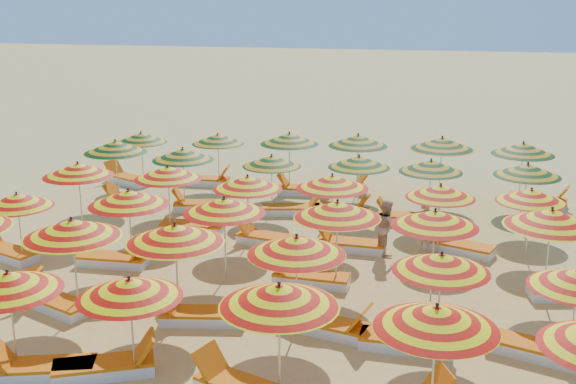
# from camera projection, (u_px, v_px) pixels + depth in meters

# --- Properties ---
(ground) EXTENTS (120.00, 120.00, 0.00)m
(ground) POSITION_uv_depth(u_px,v_px,m) (284.00, 261.00, 17.53)
(ground) COLOR #D4B45E
(ground) RESTS_ON ground
(umbrella_1) EXTENTS (2.02, 2.02, 1.91)m
(umbrella_1) POSITION_uv_depth(u_px,v_px,m) (8.00, 282.00, 12.04)
(umbrella_1) COLOR silver
(umbrella_1) RESTS_ON ground
(umbrella_2) EXTENTS (2.15, 2.15, 1.87)m
(umbrella_2) POSITION_uv_depth(u_px,v_px,m) (129.00, 288.00, 11.88)
(umbrella_2) COLOR silver
(umbrella_2) RESTS_ON ground
(umbrella_3) EXTENTS (2.18, 2.18, 2.04)m
(umbrella_3) POSITION_uv_depth(u_px,v_px,m) (279.00, 296.00, 11.23)
(umbrella_3) COLOR silver
(umbrella_3) RESTS_ON ground
(umbrella_4) EXTENTS (2.14, 2.14, 2.00)m
(umbrella_4) POSITION_uv_depth(u_px,v_px,m) (436.00, 317.00, 10.58)
(umbrella_4) COLOR silver
(umbrella_4) RESTS_ON ground
(umbrella_7) EXTENTS (2.06, 2.06, 2.07)m
(umbrella_7) POSITION_uv_depth(u_px,v_px,m) (72.00, 228.00, 14.24)
(umbrella_7) COLOR silver
(umbrella_7) RESTS_ON ground
(umbrella_8) EXTENTS (2.45, 2.45, 2.06)m
(umbrella_8) POSITION_uv_depth(u_px,v_px,m) (175.00, 234.00, 13.99)
(umbrella_8) COLOR silver
(umbrella_8) RESTS_ON ground
(umbrella_9) EXTENTS (2.30, 2.30, 2.00)m
(umbrella_9) POSITION_uv_depth(u_px,v_px,m) (297.00, 246.00, 13.50)
(umbrella_9) COLOR silver
(umbrella_9) RESTS_ON ground
(umbrella_10) EXTENTS (2.14, 2.14, 1.88)m
(umbrella_10) POSITION_uv_depth(u_px,v_px,m) (441.00, 263.00, 12.95)
(umbrella_10) COLOR silver
(umbrella_10) RESTS_ON ground
(umbrella_12) EXTENTS (2.17, 2.17, 1.79)m
(umbrella_12) POSITION_uv_depth(u_px,v_px,m) (17.00, 200.00, 16.97)
(umbrella_12) COLOR silver
(umbrella_12) RESTS_ON ground
(umbrella_13) EXTENTS (2.33, 2.33, 1.98)m
(umbrella_13) POSITION_uv_depth(u_px,v_px,m) (128.00, 198.00, 16.57)
(umbrella_13) COLOR silver
(umbrella_13) RESTS_ON ground
(umbrella_14) EXTENTS (2.22, 2.22, 1.96)m
(umbrella_14) POSITION_uv_depth(u_px,v_px,m) (224.00, 206.00, 16.04)
(umbrella_14) COLOR silver
(umbrella_14) RESTS_ON ground
(umbrella_15) EXTENTS (2.41, 2.41, 2.03)m
(umbrella_15) POSITION_uv_depth(u_px,v_px,m) (337.00, 210.00, 15.58)
(umbrella_15) COLOR silver
(umbrella_15) RESTS_ON ground
(umbrella_16) EXTENTS (2.09, 2.09, 1.97)m
(umbrella_16) POSITION_uv_depth(u_px,v_px,m) (435.00, 218.00, 15.15)
(umbrella_16) COLOR silver
(umbrella_16) RESTS_ON ground
(umbrella_17) EXTENTS (2.09, 2.09, 2.08)m
(umbrella_17) POSITION_uv_depth(u_px,v_px,m) (552.00, 218.00, 14.87)
(umbrella_17) COLOR silver
(umbrella_17) RESTS_ON ground
(umbrella_18) EXTENTS (2.49, 2.49, 1.98)m
(umbrella_18) POSITION_uv_depth(u_px,v_px,m) (78.00, 170.00, 19.09)
(umbrella_18) COLOR silver
(umbrella_18) RESTS_ON ground
(umbrella_19) EXTENTS (2.30, 2.30, 1.91)m
(umbrella_19) POSITION_uv_depth(u_px,v_px,m) (168.00, 173.00, 19.06)
(umbrella_19) COLOR silver
(umbrella_19) RESTS_ON ground
(umbrella_20) EXTENTS (2.01, 2.01, 1.87)m
(umbrella_20) POSITION_uv_depth(u_px,v_px,m) (248.00, 183.00, 18.21)
(umbrella_20) COLOR silver
(umbrella_20) RESTS_ON ground
(umbrella_21) EXTENTS (2.38, 2.38, 1.93)m
(umbrella_21) POSITION_uv_depth(u_px,v_px,m) (332.00, 182.00, 18.08)
(umbrella_21) COLOR silver
(umbrella_21) RESTS_ON ground
(umbrella_22) EXTENTS (2.04, 2.04, 1.81)m
(umbrella_22) POSITION_uv_depth(u_px,v_px,m) (441.00, 191.00, 17.62)
(umbrella_22) COLOR silver
(umbrella_22) RESTS_ON ground
(umbrella_23) EXTENTS (2.08, 2.08, 1.79)m
(umbrella_23) POSITION_uv_depth(u_px,v_px,m) (531.00, 196.00, 17.34)
(umbrella_23) COLOR silver
(umbrella_23) RESTS_ON ground
(umbrella_24) EXTENTS (2.55, 2.55, 2.03)m
(umbrella_24) POSITION_uv_depth(u_px,v_px,m) (115.00, 147.00, 21.58)
(umbrella_24) COLOR silver
(umbrella_24) RESTS_ON ground
(umbrella_25) EXTENTS (2.32, 2.32, 1.91)m
(umbrella_25) POSITION_uv_depth(u_px,v_px,m) (183.00, 154.00, 21.08)
(umbrella_25) COLOR silver
(umbrella_25) RESTS_ON ground
(umbrella_26) EXTENTS (2.18, 2.18, 1.80)m
(umbrella_26) POSITION_uv_depth(u_px,v_px,m) (272.00, 161.00, 20.72)
(umbrella_26) COLOR silver
(umbrella_26) RESTS_ON ground
(umbrella_27) EXTENTS (2.08, 2.08, 1.87)m
(umbrella_27) POSITION_uv_depth(u_px,v_px,m) (359.00, 162.00, 20.37)
(umbrella_27) COLOR silver
(umbrella_27) RESTS_ON ground
(umbrella_28) EXTENTS (2.00, 2.00, 1.88)m
(umbrella_28) POSITION_uv_depth(u_px,v_px,m) (431.00, 166.00, 19.86)
(umbrella_28) COLOR silver
(umbrella_28) RESTS_ON ground
(umbrella_29) EXTENTS (2.19, 2.19, 1.90)m
(umbrella_29) POSITION_uv_depth(u_px,v_px,m) (527.00, 170.00, 19.35)
(umbrella_29) COLOR silver
(umbrella_29) RESTS_ON ground
(umbrella_30) EXTENTS (1.85, 1.85, 1.82)m
(umbrella_30) POSITION_uv_depth(u_px,v_px,m) (141.00, 138.00, 23.81)
(umbrella_30) COLOR silver
(umbrella_30) RESTS_ON ground
(umbrella_31) EXTENTS (2.10, 2.10, 1.82)m
(umbrella_31) POSITION_uv_depth(u_px,v_px,m) (218.00, 139.00, 23.60)
(umbrella_31) COLOR silver
(umbrella_31) RESTS_ON ground
(umbrella_32) EXTENTS (2.30, 2.30, 1.99)m
(umbrella_32) POSITION_uv_depth(u_px,v_px,m) (289.00, 139.00, 22.90)
(umbrella_32) COLOR silver
(umbrella_32) RESTS_ON ground
(umbrella_33) EXTENTS (1.98, 1.98, 1.99)m
(umbrella_33) POSITION_uv_depth(u_px,v_px,m) (358.00, 140.00, 22.64)
(umbrella_33) COLOR silver
(umbrella_33) RESTS_ON ground
(umbrella_34) EXTENTS (2.25, 2.25, 2.07)m
(umbrella_34) POSITION_uv_depth(u_px,v_px,m) (442.00, 143.00, 21.88)
(umbrella_34) COLOR silver
(umbrella_34) RESTS_ON ground
(umbrella_35) EXTENTS (2.46, 2.46, 1.98)m
(umbrella_35) POSITION_uv_depth(u_px,v_px,m) (523.00, 149.00, 21.52)
(umbrella_35) COLOR silver
(umbrella_35) RESTS_ON ground
(lounger_1) EXTENTS (1.83, 1.05, 0.69)m
(lounger_1) POSITION_uv_depth(u_px,v_px,m) (42.00, 369.00, 12.30)
(lounger_1) COLOR white
(lounger_1) RESTS_ON ground
(lounger_2) EXTENTS (1.82, 1.23, 0.69)m
(lounger_2) POSITION_uv_depth(u_px,v_px,m) (107.00, 367.00, 12.37)
(lounger_2) COLOR white
(lounger_2) RESTS_ON ground
(lounger_6) EXTENTS (1.81, 0.90, 0.69)m
(lounger_6) POSITION_uv_depth(u_px,v_px,m) (2.00, 294.00, 15.28)
(lounger_6) COLOR white
(lounger_6) RESTS_ON ground
(lounger_7) EXTENTS (1.82, 1.23, 0.69)m
(lounger_7) POSITION_uv_depth(u_px,v_px,m) (54.00, 302.00, 14.90)
(lounger_7) COLOR white
(lounger_7) RESTS_ON ground
(lounger_8) EXTENTS (1.80, 0.86, 0.69)m
(lounger_8) POSITION_uv_depth(u_px,v_px,m) (202.00, 315.00, 14.29)
(lounger_8) COLOR white
(lounger_8) RESTS_ON ground
(lounger_9) EXTENTS (1.82, 1.01, 0.69)m
(lounger_9) POSITION_uv_depth(u_px,v_px,m) (327.00, 325.00, 13.87)
(lounger_9) COLOR white
(lounger_9) RESTS_ON ground
(lounger_10) EXTENTS (1.75, 0.65, 0.69)m
(lounger_10) POSITION_uv_depth(u_px,v_px,m) (409.00, 342.00, 13.24)
(lounger_10) COLOR white
(lounger_10) RESTS_ON ground
(lounger_11) EXTENTS (1.83, 1.13, 0.69)m
(lounger_11) POSITION_uv_depth(u_px,v_px,m) (539.00, 350.00, 12.94)
(lounger_11) COLOR white
(lounger_11) RESTS_ON ground
(lounger_12) EXTENTS (1.83, 1.16, 0.69)m
(lounger_12) POSITION_uv_depth(u_px,v_px,m) (6.00, 252.00, 17.69)
(lounger_12) COLOR white
(lounger_12) RESTS_ON ground
(lounger_13) EXTENTS (1.74, 0.62, 0.69)m
(lounger_13) POSITION_uv_depth(u_px,v_px,m) (115.00, 259.00, 17.21)
(lounger_13) COLOR white
(lounger_13) RESTS_ON ground
(lounger_14) EXTENTS (1.77, 0.69, 0.69)m
(lounger_14) POSITION_uv_depth(u_px,v_px,m) (309.00, 278.00, 16.13)
(lounger_14) COLOR white
(lounger_14) RESTS_ON ground
(lounger_15) EXTENTS (1.81, 0.90, 0.69)m
(lounger_15) POSITION_uv_depth(u_px,v_px,m) (572.00, 291.00, 15.41)
(lounger_15) COLOR white
(lounger_15) RESTS_ON ground
(lounger_16) EXTENTS (1.76, 0.65, 0.69)m
(lounger_16) POSITION_uv_depth(u_px,v_px,m) (194.00, 227.00, 19.54)
(lounger_16) COLOR white
(lounger_16) RESTS_ON ground
(lounger_17) EXTENTS (1.82, 0.95, 0.69)m
(lounger_17) POSITION_uv_depth(u_px,v_px,m) (268.00, 239.00, 18.61)
(lounger_17) COLOR white
(lounger_17) RESTS_ON ground
(lounger_18) EXTENTS (1.76, 0.68, 0.69)m
(lounger_18) POSITION_uv_depth(u_px,v_px,m) (350.00, 244.00, 18.19)
(lounger_18) COLOR white
(lounger_18) RESTS_ON ground
(lounger_19) EXTENTS (1.82, 1.18, 0.69)m
(lounger_19) POSITION_uv_depth(u_px,v_px,m) (458.00, 246.00, 18.06)
(lounger_19) COLOR white
(lounger_19) RESTS_ON ground
(lounger_20) EXTENTS (1.75, 0.64, 0.69)m
(lounger_20) POSITION_uv_depth(u_px,v_px,m) (132.00, 202.00, 21.78)
(lounger_20) COLOR white
(lounger_20) RESTS_ON ground
(lounger_21) EXTENTS (1.81, 0.93, 0.69)m
(lounger_21) POSITION_uv_depth(u_px,v_px,m) (201.00, 205.00, 21.44)
(lounger_21) COLOR white
(lounger_21) RESTS_ON ground
(lounger_22) EXTENTS (1.81, 0.92, 0.69)m
(lounger_22) POSITION_uv_depth(u_px,v_px,m) (292.00, 209.00, 21.07)
(lounger_22) COLOR white
(lounger_22) RESTS_ON ground
(lounger_23) EXTENTS (1.83, 1.06, 0.69)m
(lounger_23) POSITION_uv_depth(u_px,v_px,m) (341.00, 210.00, 21.00)
(lounger_23) COLOR white
(lounger_23) RESTS_ON ground
(lounger_24) EXTENTS (1.74, 0.61, 0.69)m
(lounger_24) POSITION_uv_depth(u_px,v_px,m) (406.00, 218.00, 20.25)
(lounger_24) COLOR white
(lounger_24) RESTS_ON ground
(lounger_25) EXTENTS (1.82, 1.25, 0.69)m
(lounger_25) POSITION_uv_depth(u_px,v_px,m) (127.00, 179.00, 24.35)
(lounger_25) COLOR white
(lounger_25) RESTS_ON ground
(lounger_26) EXTENTS (1.76, 0.66, 0.69)m
(lounger_26) POSITION_uv_depth(u_px,v_px,m) (205.00, 180.00, 24.15)
(lounger_26) COLOR white
(lounger_26) RESTS_ON ground
(lounger_27) EXTENTS (1.75, 0.64, 0.69)m
(lounger_27) POSITION_uv_depth(u_px,v_px,m) (303.00, 190.00, 23.05)
(lounger_27) COLOR white
(lounger_27) RESTS_ON ground
(lounger_28) EXTENTS (1.82, 1.02, 0.69)m
(lounger_28) POSITION_uv_depth(u_px,v_px,m) (341.00, 188.00, 23.25)
(lounger_28) COLOR white
(lounger_28) RESTS_ON ground
(lounger_29) EXTENTS (1.83, 1.06, 0.69)m
(lounger_29) POSITION_uv_depth(u_px,v_px,m) (539.00, 200.00, 21.91)
(lounger_29) COLOR white
(lounger_29) RESTS_ON ground
(beachgoer_a) EXTENTS (0.62, 0.56, 1.41)m
(beachgoer_a) POSITION_uv_depth(u_px,v_px,m) (426.00, 228.00, 17.75)
(beachgoer_a) COLOR tan
(beachgoer_a) RESTS_ON ground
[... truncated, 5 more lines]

